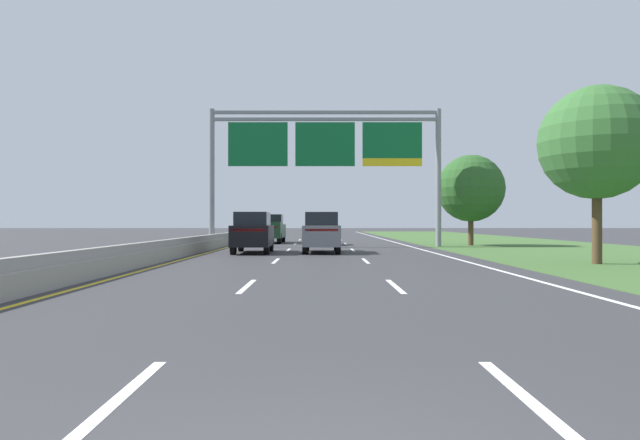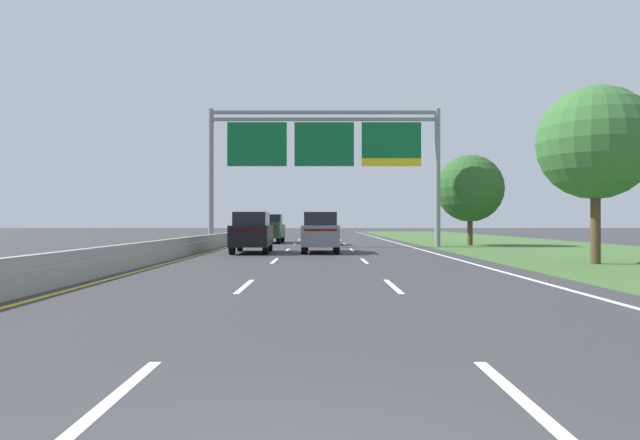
% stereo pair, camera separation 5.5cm
% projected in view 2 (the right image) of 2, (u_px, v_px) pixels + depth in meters
% --- Properties ---
extents(ground_plane, '(220.00, 220.00, 0.00)m').
position_uv_depth(ground_plane, '(322.00, 245.00, 38.31)').
color(ground_plane, '#333335').
extents(lane_striping, '(11.96, 106.00, 0.01)m').
position_uv_depth(lane_striping, '(322.00, 245.00, 37.85)').
color(lane_striping, white).
rests_on(lane_striping, ground).
extents(grass_verge_right, '(14.00, 110.00, 0.02)m').
position_uv_depth(grass_verge_right, '(523.00, 245.00, 38.26)').
color(grass_verge_right, '#3D602D').
rests_on(grass_verge_right, ground).
extents(median_barrier_concrete, '(0.60, 110.00, 0.85)m').
position_uv_depth(median_barrier_concrete, '(227.00, 240.00, 38.34)').
color(median_barrier_concrete, '#99968E').
rests_on(median_barrier_concrete, ground).
extents(overhead_sign_gantry, '(15.06, 0.42, 8.94)m').
position_uv_depth(overhead_sign_gantry, '(326.00, 149.00, 35.78)').
color(overhead_sign_gantry, gray).
rests_on(overhead_sign_gantry, ground).
extents(pickup_truck_darkgreen, '(2.06, 5.42, 2.20)m').
position_uv_depth(pickup_truck_darkgreen, '(272.00, 229.00, 42.57)').
color(pickup_truck_darkgreen, '#193D23').
rests_on(pickup_truck_darkgreen, ground).
extents(car_silver_centre_lane_sedan, '(1.94, 4.45, 1.57)m').
position_uv_depth(car_silver_centre_lane_sedan, '(321.00, 233.00, 39.01)').
color(car_silver_centre_lane_sedan, '#B2B5BA').
rests_on(car_silver_centre_lane_sedan, ground).
extents(car_black_left_lane_suv, '(2.01, 4.74, 2.11)m').
position_uv_depth(car_black_left_lane_suv, '(254.00, 232.00, 28.78)').
color(car_black_left_lane_suv, black).
rests_on(car_black_left_lane_suv, ground).
extents(car_grey_centre_lane_suv, '(1.92, 4.71, 2.11)m').
position_uv_depth(car_grey_centre_lane_suv, '(323.00, 232.00, 29.07)').
color(car_grey_centre_lane_suv, slate).
rests_on(car_grey_centre_lane_suv, ground).
extents(roadside_tree_near, '(4.30, 4.30, 6.76)m').
position_uv_depth(roadside_tree_near, '(598.00, 143.00, 20.92)').
color(roadside_tree_near, '#4C3823').
rests_on(roadside_tree_near, ground).
extents(roadside_tree_mid, '(4.54, 4.54, 6.17)m').
position_uv_depth(roadside_tree_mid, '(472.00, 188.00, 37.55)').
color(roadside_tree_mid, '#4C3823').
rests_on(roadside_tree_mid, ground).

